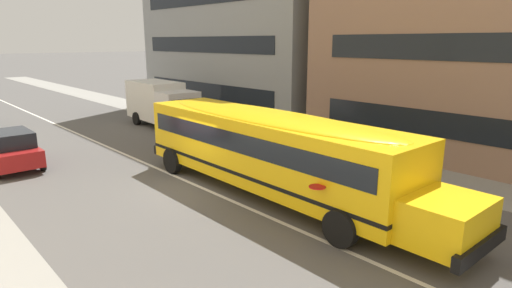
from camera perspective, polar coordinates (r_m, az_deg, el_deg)
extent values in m
plane|color=#54514F|center=(16.48, -8.11, -5.49)|extent=(400.00, 400.00, 0.00)
cube|color=gray|center=(21.40, 8.91, -1.01)|extent=(120.00, 3.00, 0.01)
cube|color=silver|center=(16.48, -8.11, -5.48)|extent=(110.00, 0.16, 0.01)
cube|color=yellow|center=(15.02, 1.37, -0.61)|extent=(11.46, 2.74, 2.29)
cube|color=yellow|center=(11.52, 24.25, -9.40)|extent=(1.69, 2.20, 1.14)
cube|color=black|center=(11.39, 27.92, -12.17)|extent=(0.24, 2.60, 0.37)
cube|color=black|center=(19.79, -10.07, -0.17)|extent=(0.24, 2.60, 0.37)
cube|color=black|center=(14.92, 1.38, 0.92)|extent=(10.78, 2.77, 0.67)
cube|color=black|center=(15.20, 1.35, -3.08)|extent=(11.49, 2.77, 0.12)
ellipsoid|color=yellow|center=(14.78, 1.39, 3.68)|extent=(11.00, 2.53, 0.37)
cylinder|color=red|center=(11.59, 8.21, -5.71)|extent=(0.46, 0.46, 0.03)
cylinder|color=black|center=(13.73, 17.97, -7.71)|extent=(1.04, 0.30, 1.04)
cylinder|color=black|center=(11.71, 11.23, -11.05)|extent=(1.04, 0.30, 1.04)
cylinder|color=black|center=(19.36, -4.51, -0.88)|extent=(1.04, 0.30, 1.04)
cylinder|color=black|center=(17.99, -11.16, -2.24)|extent=(1.04, 0.30, 1.04)
cube|color=maroon|center=(21.16, -30.00, -1.09)|extent=(3.91, 1.73, 0.70)
cube|color=black|center=(20.87, -30.13, 0.61)|extent=(2.21, 1.57, 0.64)
cylinder|color=black|center=(22.64, -28.49, -0.96)|extent=(0.60, 0.18, 0.60)
cylinder|color=black|center=(20.18, -26.76, -2.38)|extent=(0.60, 0.18, 0.60)
cube|color=silver|center=(26.11, -10.39, 4.74)|extent=(1.88, 2.27, 2.00)
cube|color=black|center=(25.27, -9.38, 5.18)|extent=(0.11, 1.85, 0.70)
cube|color=silver|center=(28.71, -13.38, 5.79)|extent=(4.28, 2.36, 2.40)
cylinder|color=black|center=(26.82, -8.25, 2.89)|extent=(0.85, 0.29, 0.84)
cylinder|color=black|center=(25.77, -12.42, 2.27)|extent=(0.85, 0.29, 0.84)
cylinder|color=black|center=(29.88, -11.86, 3.84)|extent=(0.85, 0.29, 0.84)
cylinder|color=black|center=(28.94, -15.70, 3.30)|extent=(0.85, 0.29, 0.84)
cube|color=gray|center=(34.98, 1.98, 17.97)|extent=(17.11, 13.00, 16.00)
cube|color=black|center=(30.93, -6.94, 7.16)|extent=(14.37, 0.04, 1.10)
cube|color=black|center=(30.73, -7.12, 13.10)|extent=(14.37, 0.04, 1.10)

